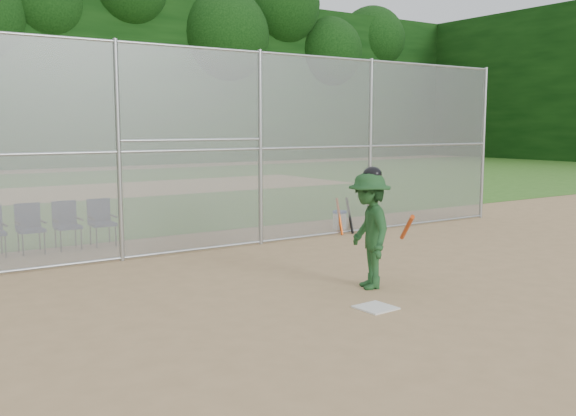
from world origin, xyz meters
TOP-DOWN VIEW (x-y plane):
  - ground at (0.00, 0.00)m, footprint 100.00×100.00m
  - grass_strip at (0.00, 18.00)m, footprint 100.00×100.00m
  - dirt_patch_far at (0.00, 18.00)m, footprint 24.00×24.00m
  - backstop_fence at (0.00, 5.00)m, footprint 16.09×0.09m
  - treeline at (0.00, 20.00)m, footprint 81.00×60.00m
  - home_plate at (-0.23, 0.03)m, footprint 0.50×0.50m
  - batter_at_plate at (0.44, 0.95)m, footprint 1.16×1.40m
  - water_cooler at (3.63, 5.64)m, footprint 0.35×0.35m
  - spare_bats at (3.27, 5.02)m, footprint 0.36×0.31m
  - chair_3 at (-3.21, 6.69)m, footprint 0.54×0.52m
  - chair_4 at (-2.51, 6.69)m, footprint 0.54×0.52m
  - chair_5 at (-1.80, 6.69)m, footprint 0.54×0.52m

SIDE VIEW (x-z plane):
  - ground at x=0.00m, z-range 0.00..0.00m
  - grass_strip at x=0.00m, z-range 0.01..0.01m
  - dirt_patch_far at x=0.00m, z-range 0.01..0.01m
  - home_plate at x=-0.23m, z-range 0.00..0.02m
  - water_cooler at x=3.63m, z-range 0.00..0.44m
  - spare_bats at x=3.27m, z-range 0.00..0.84m
  - chair_3 at x=-3.21m, z-range 0.00..0.96m
  - chair_4 at x=-2.51m, z-range 0.00..0.96m
  - chair_5 at x=-1.80m, z-range 0.00..0.96m
  - batter_at_plate at x=0.44m, z-range -0.03..1.83m
  - backstop_fence at x=0.00m, z-range 0.07..4.07m
  - treeline at x=0.00m, z-range 0.00..11.00m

